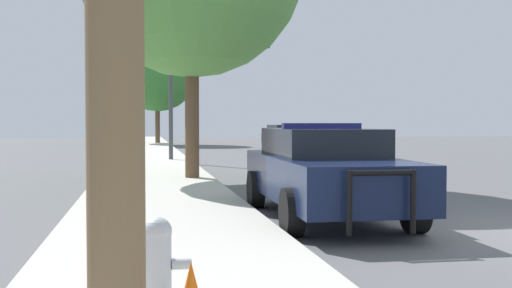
{
  "coord_description": "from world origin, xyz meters",
  "views": [
    {
      "loc": [
        -5.44,
        -8.19,
        1.56
      ],
      "look_at": [
        -2.11,
        10.39,
        0.91
      ],
      "focal_mm": 45.0,
      "sensor_mm": 36.0,
      "label": 1
    }
  ],
  "objects_px": {
    "police_car": "(325,171)",
    "tree_sidewalk_far": "(157,70)",
    "traffic_light": "(210,60)",
    "car_background_oncoming": "(286,137)",
    "fire_hydrant": "(157,260)"
  },
  "relations": [
    {
      "from": "police_car",
      "to": "tree_sidewalk_far",
      "type": "relative_size",
      "value": 0.64
    },
    {
      "from": "police_car",
      "to": "traffic_light",
      "type": "xyz_separation_m",
      "value": [
        -0.28,
        14.68,
        3.14
      ]
    },
    {
      "from": "traffic_light",
      "to": "fire_hydrant",
      "type": "bearing_deg",
      "value": -97.26
    },
    {
      "from": "traffic_light",
      "to": "car_background_oncoming",
      "type": "height_order",
      "value": "traffic_light"
    },
    {
      "from": "traffic_light",
      "to": "tree_sidewalk_far",
      "type": "xyz_separation_m",
      "value": [
        -1.53,
        19.55,
        1.15
      ]
    },
    {
      "from": "car_background_oncoming",
      "to": "tree_sidewalk_far",
      "type": "height_order",
      "value": "tree_sidewalk_far"
    },
    {
      "from": "police_car",
      "to": "tree_sidewalk_far",
      "type": "xyz_separation_m",
      "value": [
        -1.8,
        34.23,
        4.3
      ]
    },
    {
      "from": "traffic_light",
      "to": "tree_sidewalk_far",
      "type": "height_order",
      "value": "tree_sidewalk_far"
    },
    {
      "from": "car_background_oncoming",
      "to": "police_car",
      "type": "bearing_deg",
      "value": 74.89
    },
    {
      "from": "fire_hydrant",
      "to": "car_background_oncoming",
      "type": "xyz_separation_m",
      "value": [
        7.89,
        30.2,
        0.23
      ]
    },
    {
      "from": "car_background_oncoming",
      "to": "tree_sidewalk_far",
      "type": "bearing_deg",
      "value": -56.39
    },
    {
      "from": "tree_sidewalk_far",
      "to": "traffic_light",
      "type": "bearing_deg",
      "value": -85.54
    },
    {
      "from": "police_car",
      "to": "traffic_light",
      "type": "relative_size",
      "value": 0.93
    },
    {
      "from": "traffic_light",
      "to": "car_background_oncoming",
      "type": "distance_m",
      "value": 12.2
    },
    {
      "from": "traffic_light",
      "to": "car_background_oncoming",
      "type": "relative_size",
      "value": 1.23
    }
  ]
}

